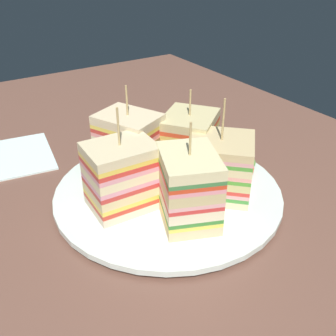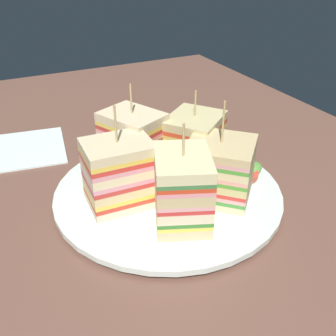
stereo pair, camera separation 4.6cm
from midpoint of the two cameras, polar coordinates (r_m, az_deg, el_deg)
name	(u,v)px [view 2 (the right image)]	position (r cm, az deg, el deg)	size (l,w,h in cm)	color
ground_plane	(168,203)	(48.74, 2.71, -5.30)	(116.56, 76.75, 1.80)	brown
plate	(168,192)	(47.79, 2.75, -3.69)	(27.57, 27.57, 1.25)	silver
sandwich_wedge_0	(219,169)	(45.37, 10.41, -0.28)	(10.06, 10.07, 11.84)	beige
sandwich_wedge_1	(194,143)	(50.22, 6.41, 3.55)	(9.41, 9.63, 10.79)	#D6BF87
sandwich_wedge_2	(134,144)	(49.00, -2.42, 3.51)	(9.04, 8.15, 11.91)	#DEB67E
sandwich_wedge_3	(120,174)	(43.22, -4.10, -0.91)	(6.07, 7.61, 11.98)	beige
sandwich_wedge_4	(182,189)	(40.62, 5.36, -3.16)	(8.97, 8.01, 11.42)	beige
salad_garnish	(243,173)	(50.95, 13.52, -0.77)	(5.55, 8.13, 1.29)	#3F883C
spoon	(145,144)	(59.85, -1.19, 3.49)	(12.92, 8.43, 1.00)	silver
napkin	(23,148)	(62.01, -18.53, 2.68)	(12.46, 12.03, 0.50)	white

